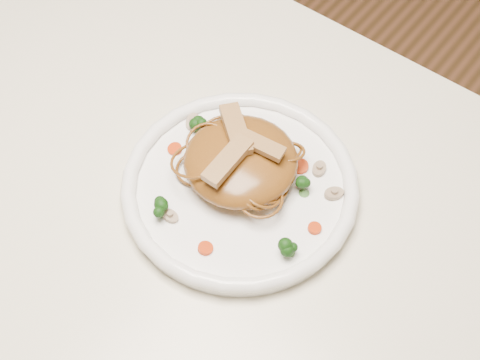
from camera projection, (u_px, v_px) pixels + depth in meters
The scene contains 19 objects.
table at pixel (170, 231), 0.99m from camera, with size 1.20×0.80×0.75m.
plate at pixel (240, 190), 0.91m from camera, with size 0.30×0.30×0.02m, color white.
noodle_mound at pixel (241, 161), 0.89m from camera, with size 0.15×0.15×0.05m, color brown.
chicken_a at pixel (260, 145), 0.86m from camera, with size 0.06×0.02×0.01m, color #A6854E.
chicken_b at pixel (236, 129), 0.88m from camera, with size 0.08×0.02×0.01m, color #A6854E.
chicken_c at pixel (228, 160), 0.85m from camera, with size 0.07×0.02×0.01m, color #A6854E.
broccoli_0 at pixel (305, 187), 0.88m from camera, with size 0.02×0.02×0.03m, color #113D0C, non-canonical shape.
broccoli_1 at pixel (199, 126), 0.94m from camera, with size 0.02×0.02×0.03m, color #113D0C, non-canonical shape.
broccoli_2 at pixel (159, 207), 0.87m from camera, with size 0.02×0.02×0.03m, color #113D0C, non-canonical shape.
broccoli_3 at pixel (290, 247), 0.83m from camera, with size 0.02×0.02×0.03m, color #113D0C, non-canonical shape.
carrot_0 at pixel (300, 166), 0.91m from camera, with size 0.02×0.02×0.01m, color #B92C06.
carrot_1 at pixel (175, 149), 0.93m from camera, with size 0.02×0.02×0.01m, color #B92C06.
carrot_2 at pixel (315, 228), 0.86m from camera, with size 0.02×0.02×0.01m, color #B92C06.
carrot_3 at pixel (267, 134), 0.94m from camera, with size 0.02×0.02×0.01m, color #B92C06.
carrot_4 at pixel (205, 248), 0.84m from camera, with size 0.02×0.02×0.01m, color #B92C06.
mushroom_0 at pixel (170, 216), 0.87m from camera, with size 0.02×0.02×0.01m, color tan.
mushroom_1 at pixel (334, 193), 0.89m from camera, with size 0.03×0.03×0.01m, color tan.
mushroom_2 at pixel (193, 122), 0.95m from camera, with size 0.03×0.03×0.01m, color tan.
mushroom_3 at pixel (319, 169), 0.91m from camera, with size 0.02×0.02×0.01m, color tan.
Camera 1 is at (0.38, -0.34, 1.51)m, focal length 52.86 mm.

